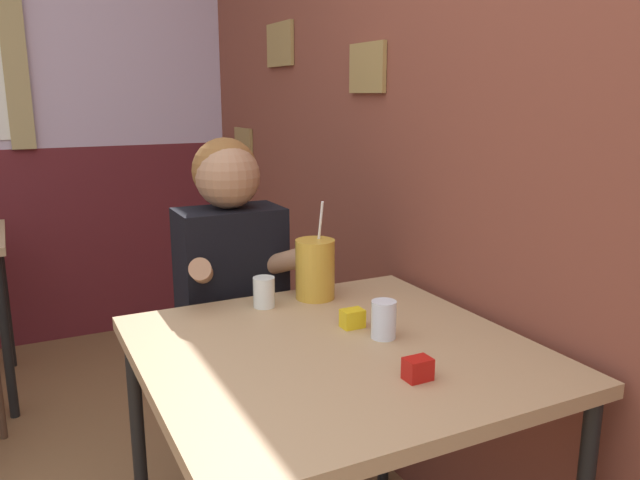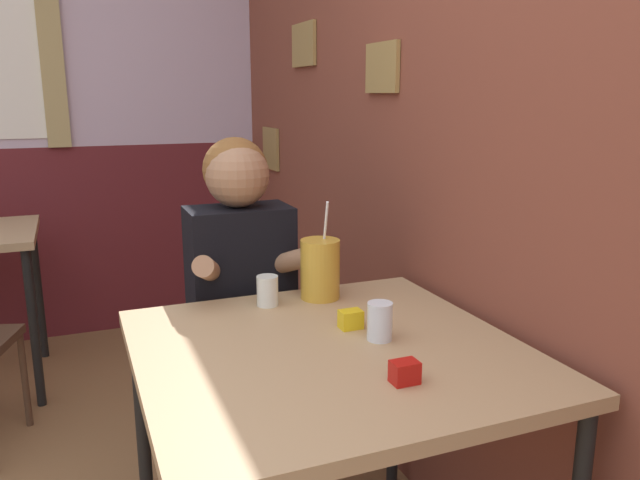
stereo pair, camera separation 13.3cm
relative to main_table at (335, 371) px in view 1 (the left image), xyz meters
The scene contains 8 objects.
brick_wall_right 1.33m from the main_table, 62.86° to the left, with size 0.08×4.78×2.70m.
main_table is the anchor object (origin of this frame).
person_seated 0.62m from the main_table, 95.93° to the left, with size 0.42×0.41×1.25m.
cocktail_pitcher 0.42m from the main_table, 71.47° to the left, with size 0.12×0.12×0.30m.
glass_near_pitcher 0.18m from the main_table, ahead, with size 0.07×0.07×0.10m.
glass_center 0.38m from the main_table, 97.95° to the left, with size 0.06×0.06×0.09m.
condiment_ketchup 0.27m from the main_table, 73.14° to the right, with size 0.06×0.04×0.05m.
condiment_mustard 0.17m from the main_table, 42.77° to the left, with size 0.06×0.04×0.05m.
Camera 1 is at (0.03, -0.93, 1.39)m, focal length 35.00 mm.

